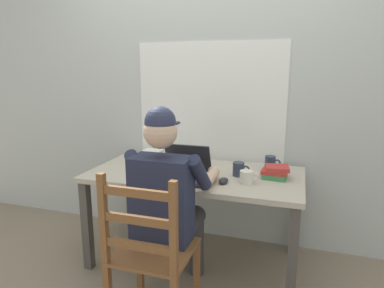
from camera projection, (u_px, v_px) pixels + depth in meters
ground_plane at (195, 260)px, 2.63m from camera, size 8.00×8.00×0.00m
back_wall at (212, 86)px, 2.78m from camera, size 6.00×0.08×2.60m
desk at (195, 183)px, 2.49m from camera, size 1.52×0.77×0.70m
seated_person at (169, 197)px, 2.06m from camera, size 0.50×0.60×1.24m
wooden_chair at (150, 254)px, 1.85m from camera, size 0.42×0.42×0.93m
laptop at (184, 170)px, 2.34m from camera, size 0.33×0.32×0.22m
computer_mouse at (223, 181)px, 2.23m from camera, size 0.06×0.10×0.03m
coffee_mug_white at (247, 177)px, 2.22m from camera, size 0.12×0.09×0.09m
coffee_mug_dark at (270, 163)px, 2.53m from camera, size 0.12×0.08×0.10m
coffee_mug_spare at (239, 169)px, 2.38m from camera, size 0.12×0.08×0.10m
book_stack_main at (152, 157)px, 2.69m from camera, size 0.21×0.15×0.11m
book_stack_side at (275, 172)px, 2.33m from camera, size 0.19×0.17×0.09m
paper_pile_near_laptop at (157, 159)px, 2.84m from camera, size 0.27×0.22×0.01m
paper_pile_back_corner at (152, 176)px, 2.37m from camera, size 0.23×0.20×0.01m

